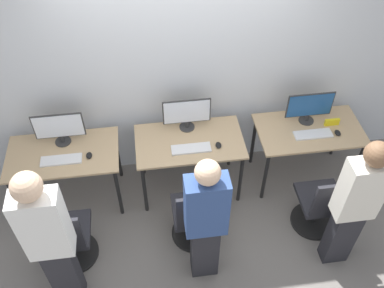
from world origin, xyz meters
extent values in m
plane|color=slate|center=(0.00, 0.00, 0.00)|extent=(20.00, 20.00, 0.00)
cube|color=silver|center=(0.00, 0.77, 1.40)|extent=(12.00, 0.05, 2.80)
cube|color=tan|center=(-1.31, 0.32, 0.74)|extent=(1.13, 0.65, 0.02)
cylinder|color=black|center=(-1.83, 0.05, 0.36)|extent=(0.04, 0.04, 0.72)
cylinder|color=black|center=(-0.79, 0.05, 0.36)|extent=(0.04, 0.04, 0.72)
cylinder|color=black|center=(-1.83, 0.60, 0.36)|extent=(0.04, 0.04, 0.72)
cylinder|color=black|center=(-0.79, 0.60, 0.36)|extent=(0.04, 0.04, 0.72)
cylinder|color=#2D2D2D|center=(-1.31, 0.49, 0.76)|extent=(0.16, 0.16, 0.01)
cylinder|color=#2D2D2D|center=(-1.31, 0.49, 0.80)|extent=(0.04, 0.04, 0.08)
cube|color=#2D2D2D|center=(-1.31, 0.49, 0.97)|extent=(0.51, 0.01, 0.30)
cube|color=silver|center=(-1.31, 0.48, 0.97)|extent=(0.48, 0.01, 0.28)
cube|color=silver|center=(-1.31, 0.22, 0.76)|extent=(0.41, 0.13, 0.02)
ellipsoid|color=black|center=(-1.03, 0.24, 0.77)|extent=(0.06, 0.09, 0.03)
cylinder|color=black|center=(-1.28, -0.40, 0.01)|extent=(0.48, 0.48, 0.03)
cylinder|color=black|center=(-1.28, -0.40, 0.21)|extent=(0.04, 0.04, 0.36)
cube|color=#232328|center=(-1.28, -0.40, 0.42)|extent=(0.44, 0.44, 0.05)
cube|color=#232328|center=(-1.28, -0.60, 0.66)|extent=(0.40, 0.04, 0.44)
cube|color=#232328|center=(-1.28, -0.82, 0.40)|extent=(0.25, 0.16, 0.81)
cube|color=white|center=(-1.28, -0.82, 1.16)|extent=(0.36, 0.20, 0.70)
sphere|color=beige|center=(-1.28, -0.82, 1.62)|extent=(0.23, 0.23, 0.23)
cube|color=tan|center=(0.00, 0.32, 0.74)|extent=(1.13, 0.65, 0.02)
cylinder|color=black|center=(-0.52, 0.05, 0.36)|extent=(0.04, 0.04, 0.72)
cylinder|color=black|center=(0.52, 0.05, 0.36)|extent=(0.04, 0.04, 0.72)
cylinder|color=black|center=(-0.52, 0.60, 0.36)|extent=(0.04, 0.04, 0.72)
cylinder|color=black|center=(0.52, 0.60, 0.36)|extent=(0.04, 0.04, 0.72)
cylinder|color=#2D2D2D|center=(0.00, 0.53, 0.76)|extent=(0.16, 0.16, 0.01)
cylinder|color=#2D2D2D|center=(0.00, 0.53, 0.80)|extent=(0.04, 0.04, 0.08)
cube|color=#2D2D2D|center=(0.00, 0.53, 0.97)|extent=(0.51, 0.01, 0.30)
cube|color=silver|center=(0.00, 0.53, 0.97)|extent=(0.48, 0.01, 0.28)
cube|color=silver|center=(0.00, 0.20, 0.76)|extent=(0.41, 0.13, 0.02)
ellipsoid|color=black|center=(0.29, 0.21, 0.77)|extent=(0.06, 0.09, 0.03)
cylinder|color=black|center=(-0.04, -0.32, 0.01)|extent=(0.48, 0.48, 0.03)
cylinder|color=black|center=(-0.04, -0.32, 0.21)|extent=(0.04, 0.04, 0.36)
cube|color=#232328|center=(-0.04, -0.32, 0.42)|extent=(0.44, 0.44, 0.05)
cube|color=#232328|center=(-0.04, -0.52, 0.66)|extent=(0.40, 0.04, 0.44)
cube|color=#232328|center=(0.00, -0.74, 0.37)|extent=(0.25, 0.16, 0.74)
cube|color=navy|center=(0.00, -0.74, 1.06)|extent=(0.36, 0.20, 0.64)
sphere|color=beige|center=(0.00, -0.74, 1.48)|extent=(0.21, 0.21, 0.21)
cube|color=tan|center=(1.31, 0.32, 0.74)|extent=(1.13, 0.65, 0.02)
cylinder|color=black|center=(0.79, 0.05, 0.36)|extent=(0.04, 0.04, 0.72)
cylinder|color=black|center=(1.83, 0.05, 0.36)|extent=(0.04, 0.04, 0.72)
cylinder|color=black|center=(0.79, 0.60, 0.36)|extent=(0.04, 0.04, 0.72)
cylinder|color=black|center=(1.83, 0.60, 0.36)|extent=(0.04, 0.04, 0.72)
cylinder|color=#2D2D2D|center=(1.31, 0.46, 0.76)|extent=(0.16, 0.16, 0.01)
cylinder|color=#2D2D2D|center=(1.31, 0.46, 0.80)|extent=(0.04, 0.04, 0.08)
cube|color=#2D2D2D|center=(1.31, 0.46, 0.97)|extent=(0.51, 0.01, 0.30)
cube|color=navy|center=(1.31, 0.45, 0.97)|extent=(0.48, 0.01, 0.28)
cube|color=silver|center=(1.31, 0.23, 0.76)|extent=(0.41, 0.13, 0.02)
ellipsoid|color=black|center=(1.57, 0.21, 0.77)|extent=(0.06, 0.09, 0.03)
cylinder|color=black|center=(1.26, -0.35, 0.01)|extent=(0.48, 0.48, 0.03)
cylinder|color=black|center=(1.26, -0.35, 0.21)|extent=(0.04, 0.04, 0.36)
cube|color=#232328|center=(1.26, -0.35, 0.42)|extent=(0.44, 0.44, 0.05)
cube|color=#232328|center=(1.26, -0.56, 0.66)|extent=(0.40, 0.04, 0.44)
cube|color=#232328|center=(1.32, -0.77, 0.38)|extent=(0.25, 0.16, 0.76)
cube|color=silver|center=(1.32, -0.77, 1.09)|extent=(0.36, 0.20, 0.66)
sphere|color=brown|center=(1.32, -0.77, 1.52)|extent=(0.21, 0.21, 0.21)
cube|color=yellow|center=(1.56, 0.36, 0.79)|extent=(0.16, 0.03, 0.08)
camera|label=1|loc=(-0.40, -2.79, 3.94)|focal=40.00mm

